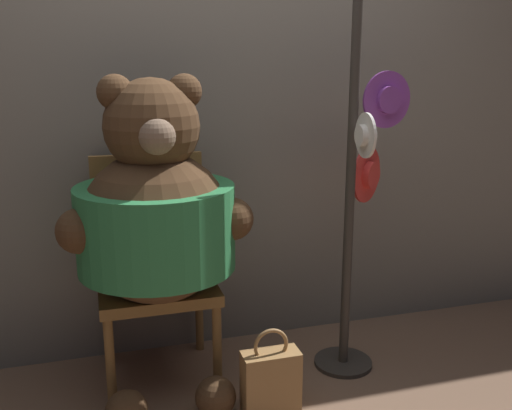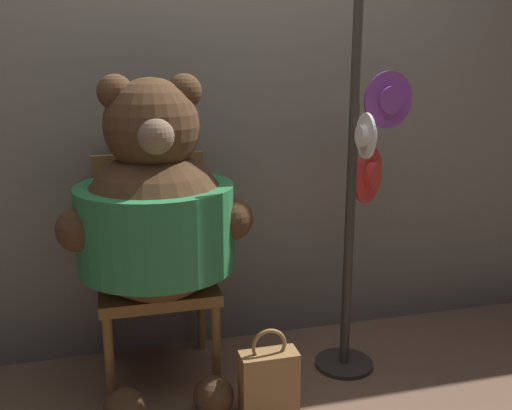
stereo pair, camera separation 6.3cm
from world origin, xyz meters
name	(u,v)px [view 2 (the right image)]	position (x,y,z in m)	size (l,w,h in m)	color
ground_plane	(232,396)	(0.00, 0.00, 0.00)	(14.00, 14.00, 0.00)	brown
wall_back	(202,73)	(0.00, 0.59, 1.38)	(8.00, 0.10, 2.76)	slate
chair	(155,260)	(-0.28, 0.35, 0.54)	(0.51, 0.48, 1.02)	olive
teddy_bear	(156,216)	(-0.28, 0.18, 0.80)	(0.81, 0.72, 1.39)	#4C331E
hat_display_rack	(361,197)	(0.64, 0.13, 0.84)	(0.44, 0.41, 1.75)	#332D28
handbag_on_ground	(269,381)	(0.12, -0.16, 0.15)	(0.24, 0.11, 0.38)	#A87A47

